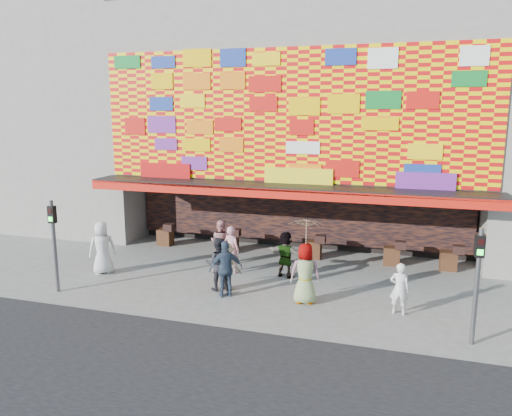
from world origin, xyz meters
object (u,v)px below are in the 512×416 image
at_px(ped_a, 102,248).
at_px(ped_d, 227,266).
at_px(ped_c, 218,264).
at_px(signal_right, 478,273).
at_px(ped_i, 221,242).
at_px(parasol, 306,234).
at_px(signal_left, 54,236).
at_px(ped_g, 305,274).
at_px(ped_h, 400,289).
at_px(ped_b, 232,249).
at_px(ped_e, 226,269).
at_px(ped_f, 286,254).

bearing_deg(ped_a, ped_d, 139.34).
distance_m(ped_a, ped_c, 4.57).
bearing_deg(signal_right, ped_i, 152.88).
bearing_deg(signal_right, parasol, 162.86).
distance_m(ped_a, ped_i, 4.29).
bearing_deg(signal_left, ped_c, 19.08).
xyz_separation_m(ped_g, ped_h, (2.75, -0.00, -0.17)).
height_order(ped_c, ped_g, ped_g).
bearing_deg(parasol, ped_i, 143.01).
relative_size(ped_g, ped_h, 1.23).
distance_m(signal_right, ped_b, 8.48).
xyz_separation_m(ped_b, ped_g, (3.11, -2.06, 0.07)).
distance_m(ped_a, ped_g, 7.50).
xyz_separation_m(ped_b, parasol, (3.11, -2.06, 1.30)).
relative_size(ped_i, parasol, 0.91).
bearing_deg(ped_e, ped_f, -149.94).
xyz_separation_m(ped_e, ped_f, (1.33, 2.37, -0.09)).
height_order(ped_h, parasol, parasol).
bearing_deg(ped_d, ped_b, -86.14).
relative_size(ped_h, ped_i, 0.90).
bearing_deg(parasol, ped_g, 0.00).
distance_m(ped_e, ped_h, 5.23).
distance_m(ped_g, ped_i, 4.83).
relative_size(ped_e, ped_f, 1.11).
bearing_deg(ped_c, ped_f, -151.48).
relative_size(signal_right, ped_g, 1.60).
xyz_separation_m(signal_left, ped_b, (4.72, 3.46, -1.00)).
relative_size(ped_b, ped_e, 0.96).
relative_size(ped_b, ped_i, 1.01).
height_order(signal_right, ped_b, signal_right).
distance_m(signal_left, signal_right, 12.40).
distance_m(ped_d, ped_h, 5.49).
bearing_deg(ped_f, signal_left, 43.59).
bearing_deg(ped_e, signal_left, -17.75).
bearing_deg(signal_right, ped_d, 165.30).
bearing_deg(signal_left, ped_i, 47.38).
height_order(ped_e, ped_i, ped_e).
xyz_separation_m(signal_right, ped_f, (-5.71, 3.59, -1.05)).
relative_size(signal_right, ped_h, 1.97).
bearing_deg(signal_right, ped_f, 147.86).
bearing_deg(signal_right, ped_a, 170.53).
xyz_separation_m(ped_i, parasol, (3.86, -2.91, 1.31)).
xyz_separation_m(ped_a, parasol, (7.48, -0.60, 1.21)).
xyz_separation_m(signal_right, ped_i, (-8.43, 4.32, -1.01)).
bearing_deg(signal_right, signal_left, 180.00).
distance_m(ped_a, ped_d, 4.77).
xyz_separation_m(signal_left, ped_i, (3.97, 4.32, -1.01)).
xyz_separation_m(ped_c, ped_i, (-0.94, 2.62, -0.02)).
distance_m(ped_a, ped_b, 4.60).
relative_size(ped_b, ped_d, 1.13).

